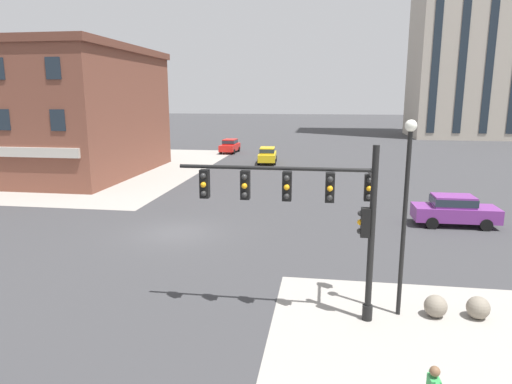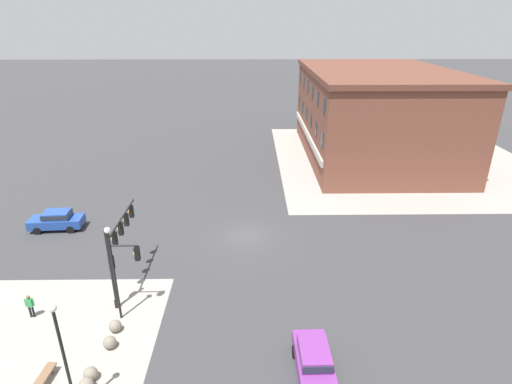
% 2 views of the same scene
% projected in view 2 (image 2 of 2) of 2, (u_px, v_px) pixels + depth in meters
% --- Properties ---
extents(ground_plane, '(320.00, 320.00, 0.00)m').
position_uv_depth(ground_plane, '(245.00, 237.00, 34.38)').
color(ground_plane, '#38383A').
extents(sidewalk_far_corner, '(32.00, 32.00, 0.02)m').
position_uv_depth(sidewalk_far_corner, '(401.00, 160.00, 53.02)').
color(sidewalk_far_corner, gray).
rests_on(sidewalk_far_corner, ground).
extents(traffic_signal_main, '(6.14, 2.09, 5.55)m').
position_uv_depth(traffic_signal_main, '(120.00, 245.00, 26.05)').
color(traffic_signal_main, black).
rests_on(traffic_signal_main, ground).
extents(bollard_sphere_curb_a, '(0.72, 0.72, 0.72)m').
position_uv_depth(bollard_sphere_curb_a, '(115.00, 326.00, 23.88)').
color(bollard_sphere_curb_a, gray).
rests_on(bollard_sphere_curb_a, ground).
extents(bollard_sphere_curb_b, '(0.72, 0.72, 0.72)m').
position_uv_depth(bollard_sphere_curb_b, '(110.00, 342.00, 22.68)').
color(bollard_sphere_curb_b, gray).
rests_on(bollard_sphere_curb_b, ground).
extents(bollard_sphere_curb_c, '(0.72, 0.72, 0.72)m').
position_uv_depth(bollard_sphere_curb_c, '(91.00, 374.00, 20.68)').
color(bollard_sphere_curb_c, gray).
rests_on(bollard_sphere_curb_c, ground).
extents(bench_near_signal, '(1.83, 0.60, 0.49)m').
position_uv_depth(bench_near_signal, '(44.00, 378.00, 20.46)').
color(bench_near_signal, brown).
rests_on(bench_near_signal, ground).
extents(pedestrian_near_bench, '(0.22, 0.55, 1.59)m').
position_uv_depth(pedestrian_near_bench, '(30.00, 305.00, 24.80)').
color(pedestrian_near_bench, black).
rests_on(pedestrian_near_bench, ground).
extents(street_lamp_corner_near, '(0.36, 0.36, 6.27)m').
position_uv_depth(street_lamp_corner_near, '(113.00, 264.00, 23.57)').
color(street_lamp_corner_near, black).
rests_on(street_lamp_corner_near, ground).
extents(street_lamp_mid_sidewalk, '(0.36, 0.36, 6.14)m').
position_uv_depth(street_lamp_mid_sidewalk, '(62.00, 349.00, 17.66)').
color(street_lamp_mid_sidewalk, black).
rests_on(street_lamp_mid_sidewalk, ground).
extents(car_main_northbound_near, '(4.43, 1.94, 1.68)m').
position_uv_depth(car_main_northbound_near, '(314.00, 362.00, 20.69)').
color(car_main_northbound_near, '#7A3389').
rests_on(car_main_northbound_near, ground).
extents(car_main_northbound_far, '(2.12, 4.51, 1.68)m').
position_uv_depth(car_main_northbound_far, '(57.00, 220.00, 35.27)').
color(car_main_northbound_far, '#23479E').
rests_on(car_main_northbound_far, ground).
extents(storefront_block_near_corner, '(26.07, 17.45, 11.19)m').
position_uv_depth(storefront_block_near_corner, '(375.00, 114.00, 52.42)').
color(storefront_block_near_corner, brown).
rests_on(storefront_block_near_corner, ground).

